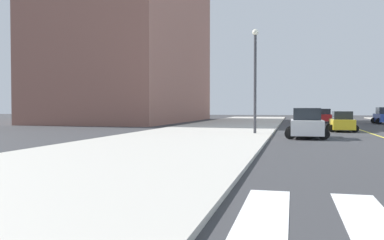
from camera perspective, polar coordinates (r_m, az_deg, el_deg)
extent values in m
cube|color=#B2ADA3|center=(24.87, -1.47, -2.66)|extent=(10.00, 120.00, 0.15)
cube|color=silver|center=(8.21, 9.82, -12.10)|extent=(0.90, 4.00, 0.01)
cube|color=silver|center=(8.29, 22.61, -12.06)|extent=(0.90, 4.00, 0.01)
cube|color=yellow|center=(44.38, 20.99, -0.95)|extent=(0.16, 80.00, 0.01)
cube|color=#84564B|center=(61.14, -8.00, 9.91)|extent=(16.00, 32.00, 21.45)
cylinder|color=black|center=(53.93, 23.99, -0.15)|extent=(0.73, 0.24, 0.73)
cylinder|color=black|center=(56.67, 23.44, -0.07)|extent=(0.73, 0.24, 0.73)
cube|color=red|center=(57.36, 17.37, 0.32)|extent=(1.97, 4.13, 0.87)
cube|color=#1E2328|center=(57.11, 17.40, 1.10)|extent=(1.62, 2.08, 0.74)
cylinder|color=black|center=(58.72, 18.16, 0.01)|extent=(0.67, 0.23, 0.66)
cylinder|color=black|center=(58.54, 16.33, 0.02)|extent=(0.67, 0.23, 0.66)
cylinder|color=black|center=(56.22, 18.45, -0.06)|extent=(0.67, 0.23, 0.66)
cylinder|color=black|center=(56.03, 16.54, -0.05)|extent=(0.67, 0.23, 0.66)
cube|color=silver|center=(28.07, 15.26, -0.93)|extent=(1.98, 4.34, 0.93)
cube|color=#1E2328|center=(27.79, 15.29, 0.77)|extent=(1.66, 2.17, 0.78)
cylinder|color=black|center=(29.47, 17.13, -1.52)|extent=(0.70, 0.23, 0.70)
cylinder|color=black|center=(29.42, 13.24, -1.49)|extent=(0.70, 0.23, 0.70)
cylinder|color=black|center=(26.79, 17.47, -1.83)|extent=(0.70, 0.23, 0.70)
cylinder|color=black|center=(26.74, 13.19, -1.81)|extent=(0.70, 0.23, 0.70)
cube|color=gold|center=(36.49, 19.66, -0.53)|extent=(1.71, 3.74, 0.80)
cube|color=#1E2328|center=(36.25, 19.71, 0.59)|extent=(1.43, 1.87, 0.67)
cylinder|color=black|center=(37.76, 20.75, -0.94)|extent=(0.60, 0.20, 0.60)
cylinder|color=black|center=(37.57, 18.15, -0.93)|extent=(0.60, 0.20, 0.60)
cylinder|color=black|center=(35.47, 21.25, -1.11)|extent=(0.60, 0.20, 0.60)
cylinder|color=black|center=(35.27, 18.48, -1.09)|extent=(0.60, 0.20, 0.60)
cylinder|color=#38383D|center=(30.13, 8.55, 4.86)|extent=(0.20, 0.20, 6.98)
sphere|color=silver|center=(30.55, 8.58, 11.69)|extent=(0.44, 0.44, 0.44)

